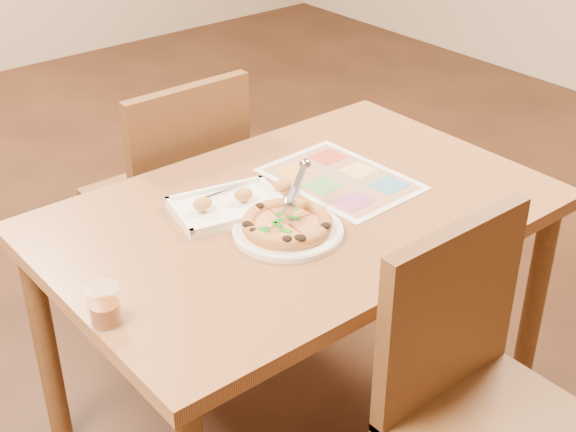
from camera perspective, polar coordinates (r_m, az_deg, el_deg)
dining_table at (r=2.11m, az=0.79°, el=-1.45°), size 1.30×0.85×0.72m
chair_near at (r=1.82m, az=13.29°, el=-10.95°), size 0.42×0.42×0.47m
chair_far at (r=2.57m, az=-7.89°, el=2.70°), size 0.42×0.42×0.47m
plate at (r=1.95m, az=0.00°, el=-1.09°), size 0.32×0.32×0.01m
pizza at (r=1.94m, az=-0.08°, el=-0.56°), size 0.22×0.22×0.03m
pizza_cutter at (r=1.95m, az=0.50°, el=1.72°), size 0.15×0.11×0.10m
appetizer_tray at (r=2.05m, az=-4.04°, el=0.77°), size 0.33×0.25×0.05m
glass_tumbler at (r=1.68m, az=-12.91°, el=-6.35°), size 0.07×0.07×0.09m
menu at (r=2.21m, az=3.76°, el=2.67°), size 0.31×0.42×0.00m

